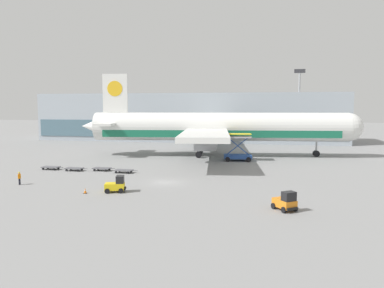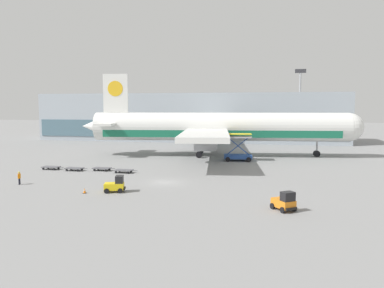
{
  "view_description": "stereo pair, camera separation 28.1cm",
  "coord_description": "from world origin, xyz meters",
  "px_view_note": "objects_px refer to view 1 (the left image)",
  "views": [
    {
      "loc": [
        13.44,
        -48.37,
        10.36
      ],
      "look_at": [
        1.16,
        12.82,
        4.0
      ],
      "focal_mm": 35.0,
      "sensor_mm": 36.0,
      "label": 1
    },
    {
      "loc": [
        13.72,
        -48.32,
        10.36
      ],
      "look_at": [
        1.16,
        12.82,
        4.0
      ],
      "focal_mm": 35.0,
      "sensor_mm": 36.0,
      "label": 2
    }
  ],
  "objects_px": {
    "baggage_tug_mid": "(286,202)",
    "traffic_cone_near": "(85,191)",
    "airplane_main": "(216,128)",
    "baggage_dolly_third": "(102,168)",
    "baggage_dolly_second": "(74,168)",
    "light_mast": "(299,101)",
    "scissor_lift_loader": "(238,150)",
    "ground_crew_near": "(19,177)",
    "baggage_dolly_trail": "(124,170)",
    "baggage_tug_foreground": "(116,185)",
    "baggage_dolly_lead": "(51,167)"
  },
  "relations": [
    {
      "from": "baggage_dolly_trail",
      "to": "ground_crew_near",
      "type": "xyz_separation_m",
      "value": [
        -10.19,
        -11.01,
        0.63
      ]
    },
    {
      "from": "light_mast",
      "to": "scissor_lift_loader",
      "type": "relative_size",
      "value": 3.6
    },
    {
      "from": "baggage_tug_foreground",
      "to": "ground_crew_near",
      "type": "bearing_deg",
      "value": 158.59
    },
    {
      "from": "baggage_dolly_trail",
      "to": "airplane_main",
      "type": "bearing_deg",
      "value": 65.31
    },
    {
      "from": "baggage_dolly_third",
      "to": "baggage_dolly_second",
      "type": "bearing_deg",
      "value": -166.31
    },
    {
      "from": "traffic_cone_near",
      "to": "ground_crew_near",
      "type": "bearing_deg",
      "value": 165.31
    },
    {
      "from": "scissor_lift_loader",
      "to": "baggage_dolly_second",
      "type": "xyz_separation_m",
      "value": [
        -24.83,
        -16.42,
        -1.59
      ]
    },
    {
      "from": "baggage_dolly_lead",
      "to": "traffic_cone_near",
      "type": "height_order",
      "value": "traffic_cone_near"
    },
    {
      "from": "baggage_tug_foreground",
      "to": "baggage_dolly_trail",
      "type": "bearing_deg",
      "value": 92.32
    },
    {
      "from": "light_mast",
      "to": "airplane_main",
      "type": "height_order",
      "value": "light_mast"
    },
    {
      "from": "scissor_lift_loader",
      "to": "baggage_tug_mid",
      "type": "height_order",
      "value": "scissor_lift_loader"
    },
    {
      "from": "scissor_lift_loader",
      "to": "baggage_tug_mid",
      "type": "bearing_deg",
      "value": -85.13
    },
    {
      "from": "baggage_dolly_lead",
      "to": "traffic_cone_near",
      "type": "bearing_deg",
      "value": -44.98
    },
    {
      "from": "baggage_tug_foreground",
      "to": "baggage_dolly_second",
      "type": "distance_m",
      "value": 17.8
    },
    {
      "from": "airplane_main",
      "to": "baggage_dolly_second",
      "type": "xyz_separation_m",
      "value": [
        -19.8,
        -22.42,
        -5.45
      ]
    },
    {
      "from": "light_mast",
      "to": "ground_crew_near",
      "type": "xyz_separation_m",
      "value": [
        -40.06,
        -59.93,
        -10.75
      ]
    },
    {
      "from": "light_mast",
      "to": "ground_crew_near",
      "type": "relative_size",
      "value": 11.53
    },
    {
      "from": "scissor_lift_loader",
      "to": "baggage_tug_mid",
      "type": "relative_size",
      "value": 1.98
    },
    {
      "from": "baggage_dolly_lead",
      "to": "ground_crew_near",
      "type": "height_order",
      "value": "ground_crew_near"
    },
    {
      "from": "baggage_tug_foreground",
      "to": "baggage_dolly_trail",
      "type": "distance_m",
      "value": 13.12
    },
    {
      "from": "baggage_dolly_third",
      "to": "traffic_cone_near",
      "type": "relative_size",
      "value": 5.71
    },
    {
      "from": "scissor_lift_loader",
      "to": "baggage_dolly_trail",
      "type": "bearing_deg",
      "value": -142.04
    },
    {
      "from": "baggage_dolly_third",
      "to": "airplane_main",
      "type": "bearing_deg",
      "value": 56.2
    },
    {
      "from": "scissor_lift_loader",
      "to": "ground_crew_near",
      "type": "distance_m",
      "value": 38.33
    },
    {
      "from": "light_mast",
      "to": "baggage_dolly_second",
      "type": "distance_m",
      "value": 63.03
    },
    {
      "from": "scissor_lift_loader",
      "to": "baggage_dolly_third",
      "type": "height_order",
      "value": "scissor_lift_loader"
    },
    {
      "from": "traffic_cone_near",
      "to": "baggage_dolly_lead",
      "type": "bearing_deg",
      "value": 133.11
    },
    {
      "from": "baggage_dolly_lead",
      "to": "baggage_tug_mid",
      "type": "bearing_deg",
      "value": -23.34
    },
    {
      "from": "airplane_main",
      "to": "baggage_dolly_lead",
      "type": "xyz_separation_m",
      "value": [
        -24.17,
        -22.08,
        -5.45
      ]
    },
    {
      "from": "airplane_main",
      "to": "baggage_tug_foreground",
      "type": "distance_m",
      "value": 36.2
    },
    {
      "from": "airplane_main",
      "to": "baggage_dolly_lead",
      "type": "bearing_deg",
      "value": -145.09
    },
    {
      "from": "airplane_main",
      "to": "traffic_cone_near",
      "type": "height_order",
      "value": "airplane_main"
    },
    {
      "from": "light_mast",
      "to": "baggage_dolly_trail",
      "type": "xyz_separation_m",
      "value": [
        -29.87,
        -48.92,
        -11.38
      ]
    },
    {
      "from": "baggage_dolly_third",
      "to": "light_mast",
      "type": "bearing_deg",
      "value": 56.48
    },
    {
      "from": "scissor_lift_loader",
      "to": "baggage_dolly_lead",
      "type": "distance_m",
      "value": 33.37
    },
    {
      "from": "baggage_dolly_lead",
      "to": "baggage_dolly_trail",
      "type": "xyz_separation_m",
      "value": [
        12.84,
        -0.54,
        0.0
      ]
    },
    {
      "from": "baggage_dolly_trail",
      "to": "traffic_cone_near",
      "type": "height_order",
      "value": "traffic_cone_near"
    },
    {
      "from": "baggage_tug_foreground",
      "to": "baggage_tug_mid",
      "type": "distance_m",
      "value": 20.1
    },
    {
      "from": "light_mast",
      "to": "baggage_dolly_trail",
      "type": "distance_m",
      "value": 58.44
    },
    {
      "from": "airplane_main",
      "to": "traffic_cone_near",
      "type": "bearing_deg",
      "value": -113.85
    },
    {
      "from": "baggage_tug_mid",
      "to": "traffic_cone_near",
      "type": "bearing_deg",
      "value": -133.28
    },
    {
      "from": "airplane_main",
      "to": "baggage_tug_mid",
      "type": "xyz_separation_m",
      "value": [
        12.34,
        -39.3,
        -4.96
      ]
    },
    {
      "from": "traffic_cone_near",
      "to": "baggage_tug_mid",
      "type": "bearing_deg",
      "value": -6.99
    },
    {
      "from": "light_mast",
      "to": "baggage_dolly_third",
      "type": "height_order",
      "value": "light_mast"
    },
    {
      "from": "baggage_tug_mid",
      "to": "baggage_dolly_trail",
      "type": "distance_m",
      "value": 28.95
    },
    {
      "from": "ground_crew_near",
      "to": "traffic_cone_near",
      "type": "relative_size",
      "value": 2.66
    },
    {
      "from": "airplane_main",
      "to": "baggage_dolly_third",
      "type": "height_order",
      "value": "airplane_main"
    },
    {
      "from": "baggage_dolly_second",
      "to": "ground_crew_near",
      "type": "xyz_separation_m",
      "value": [
        -1.72,
        -11.21,
        0.63
      ]
    },
    {
      "from": "scissor_lift_loader",
      "to": "light_mast",
      "type": "bearing_deg",
      "value": 59.78
    },
    {
      "from": "baggage_dolly_third",
      "to": "ground_crew_near",
      "type": "relative_size",
      "value": 2.15
    }
  ]
}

